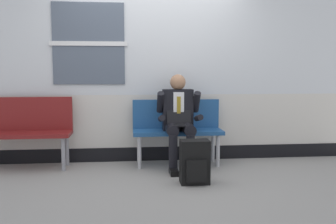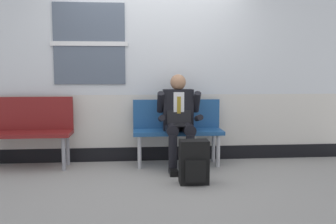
{
  "view_description": "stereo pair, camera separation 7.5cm",
  "coord_description": "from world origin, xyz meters",
  "px_view_note": "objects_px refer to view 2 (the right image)",
  "views": [
    {
      "loc": [
        -0.35,
        -4.64,
        1.28
      ],
      "look_at": [
        0.15,
        0.14,
        0.75
      ],
      "focal_mm": 40.2,
      "sensor_mm": 36.0,
      "label": 1
    },
    {
      "loc": [
        -0.27,
        -4.65,
        1.28
      ],
      "look_at": [
        0.15,
        0.14,
        0.75
      ],
      "focal_mm": 40.2,
      "sensor_mm": 36.0,
      "label": 2
    }
  ],
  "objects_px": {
    "person_seated": "(179,118)",
    "bench_with_person": "(177,126)",
    "bench_empty": "(30,127)",
    "backpack": "(194,162)"
  },
  "relations": [
    {
      "from": "bench_empty",
      "to": "person_seated",
      "type": "bearing_deg",
      "value": -5.84
    },
    {
      "from": "bench_with_person",
      "to": "bench_empty",
      "type": "relative_size",
      "value": 1.1
    },
    {
      "from": "bench_with_person",
      "to": "bench_empty",
      "type": "xyz_separation_m",
      "value": [
        -1.96,
        0.0,
        0.01
      ]
    },
    {
      "from": "bench_with_person",
      "to": "person_seated",
      "type": "relative_size",
      "value": 0.98
    },
    {
      "from": "bench_empty",
      "to": "bench_with_person",
      "type": "bearing_deg",
      "value": -0.13
    },
    {
      "from": "bench_empty",
      "to": "backpack",
      "type": "height_order",
      "value": "bench_empty"
    },
    {
      "from": "bench_empty",
      "to": "person_seated",
      "type": "distance_m",
      "value": 1.97
    },
    {
      "from": "person_seated",
      "to": "bench_with_person",
      "type": "bearing_deg",
      "value": 90.0
    },
    {
      "from": "bench_with_person",
      "to": "bench_empty",
      "type": "distance_m",
      "value": 1.96
    },
    {
      "from": "person_seated",
      "to": "backpack",
      "type": "relative_size",
      "value": 2.47
    }
  ]
}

